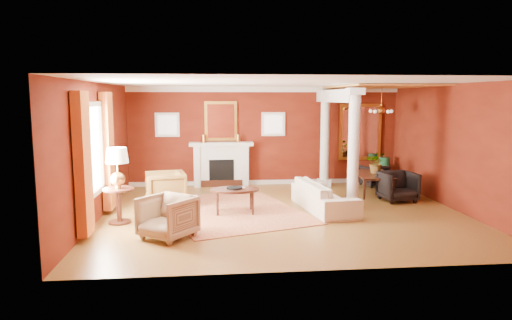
{
  "coord_description": "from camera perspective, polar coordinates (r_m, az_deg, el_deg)",
  "views": [
    {
      "loc": [
        -1.59,
        -9.93,
        2.58
      ],
      "look_at": [
        -0.56,
        0.44,
        1.15
      ],
      "focal_mm": 32.0,
      "sensor_mm": 36.0,
      "label": 1
    }
  ],
  "objects": [
    {
      "name": "dining_chair_near",
      "position": [
        11.95,
        17.33,
        -3.0
      ],
      "size": [
        0.88,
        0.83,
        0.82
      ],
      "primitive_type": "imported",
      "rotation": [
        0.0,
        0.0,
        0.11
      ],
      "color": "black",
      "rests_on": "ground"
    },
    {
      "name": "potted_plant",
      "position": [
        12.66,
        14.87,
        0.87
      ],
      "size": [
        0.7,
        0.73,
        0.45
      ],
      "primitive_type": "imported",
      "rotation": [
        0.0,
        0.0,
        -0.39
      ],
      "color": "#26591E",
      "rests_on": "dining_table"
    },
    {
      "name": "crown_trim",
      "position": [
        13.49,
        1.14,
        8.83
      ],
      "size": [
        8.0,
        0.08,
        0.16
      ],
      "primitive_type": "cube",
      "color": "silver",
      "rests_on": "room_shell"
    },
    {
      "name": "armchair_leopard",
      "position": [
        11.1,
        -11.26,
        -3.36
      ],
      "size": [
        0.99,
        1.03,
        0.92
      ],
      "primitive_type": "imported",
      "rotation": [
        0.0,
        0.0,
        -1.38
      ],
      "color": "black",
      "rests_on": "ground"
    },
    {
      "name": "armchair_stripe",
      "position": [
        8.6,
        -11.0,
        -6.77
      ],
      "size": [
        1.16,
        1.15,
        0.87
      ],
      "primitive_type": "imported",
      "rotation": [
        0.0,
        0.0,
        -0.66
      ],
      "color": "tan",
      "rests_on": "ground"
    },
    {
      "name": "side_table",
      "position": [
        9.73,
        -16.9,
        -1.46
      ],
      "size": [
        0.63,
        0.63,
        1.57
      ],
      "rotation": [
        0.0,
        0.0,
        -0.01
      ],
      "color": "black",
      "rests_on": "ground"
    },
    {
      "name": "base_trim",
      "position": [
        13.72,
        1.1,
        -2.78
      ],
      "size": [
        8.0,
        0.08,
        0.12
      ],
      "primitive_type": "cube",
      "color": "silver",
      "rests_on": "ground"
    },
    {
      "name": "flank_window_right",
      "position": [
        13.54,
        2.18,
        4.5
      ],
      "size": [
        0.7,
        0.07,
        0.7
      ],
      "color": "silver",
      "rests_on": "room_shell"
    },
    {
      "name": "sofa",
      "position": [
        10.65,
        8.53,
        -3.86
      ],
      "size": [
        0.95,
        2.32,
        0.88
      ],
      "primitive_type": "imported",
      "rotation": [
        0.0,
        0.0,
        1.7
      ],
      "color": "beige",
      "rests_on": "ground"
    },
    {
      "name": "column_front",
      "position": [
        10.81,
        12.11,
        1.51
      ],
      "size": [
        0.36,
        0.36,
        2.8
      ],
      "color": "silver",
      "rests_on": "ground"
    },
    {
      "name": "overmantel_mirror",
      "position": [
        13.41,
        -4.42,
        4.88
      ],
      "size": [
        0.95,
        0.07,
        1.15
      ],
      "color": "gold",
      "rests_on": "fireplace"
    },
    {
      "name": "chandelier",
      "position": [
        12.57,
        15.37,
        6.02
      ],
      "size": [
        0.6,
        0.62,
        0.75
      ],
      "color": "#B78239",
      "rests_on": "room_shell"
    },
    {
      "name": "column_back",
      "position": [
        13.39,
        8.6,
        2.78
      ],
      "size": [
        0.36,
        0.36,
        2.8
      ],
      "color": "silver",
      "rests_on": "ground"
    },
    {
      "name": "dining_mirror",
      "position": [
        14.15,
        12.88,
        3.44
      ],
      "size": [
        1.3,
        0.07,
        1.7
      ],
      "color": "gold",
      "rests_on": "room_shell"
    },
    {
      "name": "header_beam",
      "position": [
        12.28,
        9.98,
        7.88
      ],
      "size": [
        0.3,
        3.2,
        0.32
      ],
      "primitive_type": "cube",
      "color": "silver",
      "rests_on": "column_front"
    },
    {
      "name": "flank_window_left",
      "position": [
        13.48,
        -11.04,
        4.35
      ],
      "size": [
        0.7,
        0.07,
        0.7
      ],
      "color": "silver",
      "rests_on": "room_shell"
    },
    {
      "name": "amber_ceiling",
      "position": [
        12.5,
        15.34,
        8.86
      ],
      "size": [
        2.3,
        3.4,
        0.04
      ],
      "primitive_type": "cube",
      "color": "gold",
      "rests_on": "room_shell"
    },
    {
      "name": "ground",
      "position": [
        10.38,
        3.36,
        -6.59
      ],
      "size": [
        8.0,
        8.0,
        0.0
      ],
      "primitive_type": "plane",
      "color": "brown",
      "rests_on": "ground"
    },
    {
      "name": "dining_table",
      "position": [
        12.67,
        14.52,
        -2.16
      ],
      "size": [
        0.75,
        1.64,
        0.88
      ],
      "primitive_type": "imported",
      "rotation": [
        0.0,
        0.0,
        1.45
      ],
      "color": "black",
      "rests_on": "ground"
    },
    {
      "name": "green_urn",
      "position": [
        14.04,
        15.69,
        -1.7
      ],
      "size": [
        0.35,
        0.35,
        0.85
      ],
      "color": "#164526",
      "rests_on": "ground"
    },
    {
      "name": "coffee_table",
      "position": [
        10.24,
        -2.69,
        -3.86
      ],
      "size": [
        1.1,
        1.1,
        0.56
      ],
      "rotation": [
        0.0,
        0.0,
        0.07
      ],
      "color": "black",
      "rests_on": "ground"
    },
    {
      "name": "coffee_book",
      "position": [
        10.25,
        -2.36,
        -2.95
      ],
      "size": [
        0.15,
        0.09,
        0.22
      ],
      "primitive_type": "imported",
      "rotation": [
        0.0,
        0.0,
        0.47
      ],
      "color": "black",
      "rests_on": "coffee_table"
    },
    {
      "name": "left_window",
      "position": [
        9.68,
        -19.38,
        0.51
      ],
      "size": [
        0.21,
        2.55,
        2.6
      ],
      "color": "white",
      "rests_on": "room_shell"
    },
    {
      "name": "room_shell",
      "position": [
        10.07,
        3.45,
        4.6
      ],
      "size": [
        8.04,
        7.04,
        2.92
      ],
      "color": "maroon",
      "rests_on": "ground"
    },
    {
      "name": "fireplace",
      "position": [
        13.39,
        -4.35,
        -0.52
      ],
      "size": [
        1.85,
        0.42,
        1.29
      ],
      "color": "silver",
      "rests_on": "ground"
    },
    {
      "name": "dining_chair_far",
      "position": [
        13.83,
        14.44,
        -1.74
      ],
      "size": [
        0.82,
        0.79,
        0.69
      ],
      "primitive_type": "imported",
      "rotation": [
        0.0,
        0.0,
        3.43
      ],
      "color": "black",
      "rests_on": "ground"
    },
    {
      "name": "rug",
      "position": [
        10.57,
        -3.1,
        -6.29
      ],
      "size": [
        3.85,
        4.46,
        0.02
      ],
      "primitive_type": "cube",
      "rotation": [
        0.0,
        0.0,
        0.31
      ],
      "color": "maroon",
      "rests_on": "ground"
    }
  ]
}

